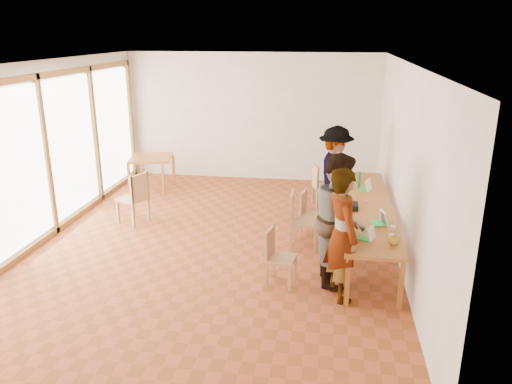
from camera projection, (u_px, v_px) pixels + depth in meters
The scene contains 25 objects.
ground at pixel (216, 243), 8.55m from camera, with size 8.00×8.00×0.00m, color #9E4626.
wall_back at pixel (252, 117), 11.85m from camera, with size 6.00×0.10×3.00m, color white.
wall_front at pixel (109, 268), 4.33m from camera, with size 6.00×0.10×3.00m, color white.
wall_right at pixel (404, 165), 7.67m from camera, with size 0.10×8.00×3.00m, color white.
window_wall at pixel (45, 151), 8.51m from camera, with size 0.10×8.00×3.00m, color white.
ceiling at pixel (211, 61), 7.62m from camera, with size 6.00×8.00×0.04m, color white.
communal_table at pixel (367, 208), 8.15m from camera, with size 0.80×4.00×0.75m.
side_table at pixel (151, 160), 11.27m from camera, with size 0.90×0.90×0.75m.
chair_near at pixel (275, 250), 7.05m from camera, with size 0.44×0.44×0.44m.
chair_mid at pixel (298, 214), 8.18m from camera, with size 0.46×0.46×0.51m.
chair_far at pixel (308, 209), 8.72m from camera, with size 0.44×0.44×0.43m.
chair_empty at pixel (320, 181), 10.15m from camera, with size 0.51×0.51×0.47m.
chair_spare at pixel (136, 193), 9.22m from camera, with size 0.61×0.61×0.53m.
person_near at pixel (342, 235), 6.55m from camera, with size 0.67×0.44×1.83m, color gray.
person_mid at pixel (339, 219), 7.02m from camera, with size 0.92×0.71×1.89m, color gray.
person_far at pixel (335, 172), 9.51m from camera, with size 1.15×0.66×1.78m, color gray.
laptop_near at pixel (368, 236), 6.79m from camera, with size 0.26×0.27×0.18m.
laptop_mid at pixel (381, 221), 7.32m from camera, with size 0.27×0.29×0.21m.
laptop_far at pixel (366, 187), 8.88m from camera, with size 0.27×0.29×0.20m.
yellow_mug at pixel (394, 241), 6.64m from camera, with size 0.13×0.13×0.10m, color yellow.
green_bottle at pixel (359, 180), 9.04m from camera, with size 0.07×0.07×0.28m, color #197B33.
clear_glass at pixel (391, 237), 6.76m from camera, with size 0.07×0.07×0.09m, color silver.
condiment_cup at pixel (393, 228), 7.12m from camera, with size 0.08×0.08×0.06m, color white.
pink_phone at pixel (366, 201), 8.29m from camera, with size 0.05×0.10×0.01m, color #DE367D.
black_pouch at pixel (353, 206), 7.95m from camera, with size 0.16×0.26×0.09m, color black.
Camera 1 is at (1.85, -7.68, 3.47)m, focal length 35.00 mm.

